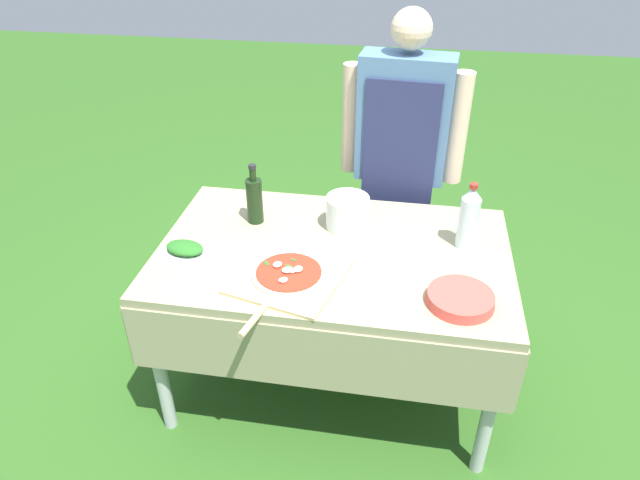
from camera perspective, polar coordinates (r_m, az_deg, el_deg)
The scene contains 9 objects.
ground_plane at distance 2.72m, azimuth 1.15°, elevation -13.65°, with size 12.00×12.00×0.00m, color #2D5B1E.
prep_table at distance 2.31m, azimuth 1.32°, elevation -2.82°, with size 1.40×0.88×0.72m.
person_cook at distance 2.70m, azimuth 8.15°, elevation 9.02°, with size 0.57×0.22×1.52m.
pizza_on_peel at distance 2.09m, azimuth -3.24°, elevation -3.64°, with size 0.45×0.57×0.05m.
oil_bottle at distance 2.40m, azimuth -6.57°, elevation 4.05°, with size 0.07×0.07×0.26m.
water_bottle at distance 2.28m, azimuth 14.65°, elevation 2.20°, with size 0.08×0.08×0.28m.
herb_container at distance 2.28m, azimuth -13.36°, elevation -0.85°, with size 0.20×0.15×0.05m.
mixing_tub at distance 2.37m, azimuth 2.76°, elevation 2.77°, with size 0.18×0.18×0.14m, color silver.
plate_stack at distance 2.03m, azimuth 13.86°, elevation -5.73°, with size 0.24×0.24×0.04m.
Camera 1 is at (0.26, -1.85, 1.98)m, focal length 32.00 mm.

